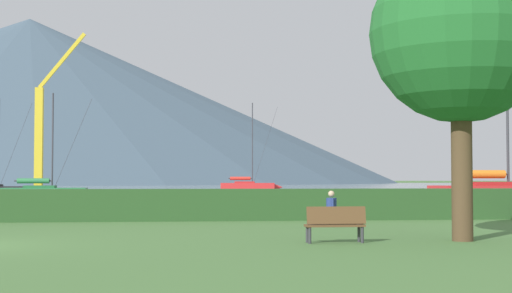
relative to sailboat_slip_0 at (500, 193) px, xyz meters
name	(u,v)px	position (x,y,z in m)	size (l,w,h in m)	color
harbor_water	(144,187)	(-25.20, 112.64, -0.78)	(320.00, 246.00, 0.00)	#8C9EA3
hedge_line	(27,205)	(-25.20, -13.36, -0.15)	(80.00, 1.20, 1.26)	#284C23
sailboat_slip_0	(500,193)	(0.00, 0.00, 0.00)	(9.32, 3.51, 13.12)	red
sailboat_slip_4	(46,193)	(-29.00, 14.88, -0.19)	(7.12, 2.18, 8.14)	#236B38
sailboat_slip_8	(249,186)	(-9.68, 54.32, -0.10)	(8.16, 3.27, 11.51)	red
park_bench_near_path	(335,223)	(-15.37, -24.33, -0.25)	(1.56, 0.50, 0.95)	brown
person_seated_viewer	(331,207)	(-14.07, -17.72, -0.09)	(0.36, 0.57, 1.25)	#2D3347
park_tree	(466,22)	(-11.70, -24.09, 5.13)	(4.90, 4.90, 8.68)	#4C3823
dock_crane	(41,146)	(-33.03, 36.33, 4.20)	(5.65, 2.00, 16.87)	#333338
distant_hill_west_ridge	(29,100)	(-77.61, 272.35, 32.67)	(296.20, 296.20, 66.89)	#425666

